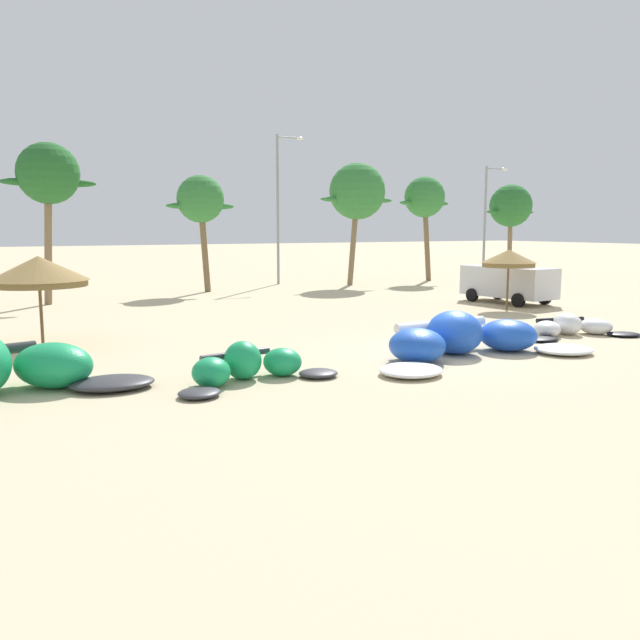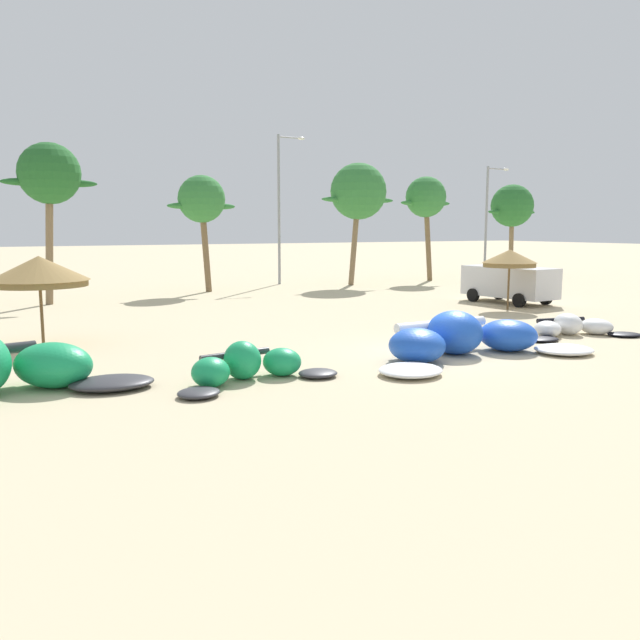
# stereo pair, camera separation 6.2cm
# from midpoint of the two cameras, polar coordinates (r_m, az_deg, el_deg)

# --- Properties ---
(ground_plane) EXTENTS (260.00, 260.00, 0.00)m
(ground_plane) POSITION_cam_midpoint_polar(r_m,az_deg,el_deg) (19.97, 9.94, -3.00)
(ground_plane) COLOR beige
(kite_left) EXTENTS (4.58, 2.37, 0.98)m
(kite_left) POSITION_cam_midpoint_polar(r_m,az_deg,el_deg) (16.36, -6.26, -4.05)
(kite_left) COLOR #333338
(kite_left) RESTS_ON ground
(kite_left_of_center) EXTENTS (8.06, 3.66, 1.32)m
(kite_left_of_center) POSITION_cam_midpoint_polar(r_m,az_deg,el_deg) (19.81, 12.59, -1.67)
(kite_left_of_center) COLOR white
(kite_left_of_center) RESTS_ON ground
(kite_center) EXTENTS (4.62, 2.67, 0.77)m
(kite_center) POSITION_cam_midpoint_polar(r_m,az_deg,el_deg) (24.76, 21.26, -0.61)
(kite_center) COLOR black
(kite_center) RESTS_ON ground
(beach_umbrella_near_van) EXTENTS (3.11, 3.11, 2.91)m
(beach_umbrella_near_van) POSITION_cam_midpoint_polar(r_m,az_deg,el_deg) (22.69, -23.30, 3.96)
(beach_umbrella_near_van) COLOR brown
(beach_umbrella_near_van) RESTS_ON ground
(beach_umbrella_middle) EXTENTS (2.51, 2.51, 2.80)m
(beach_umbrella_middle) POSITION_cam_midpoint_polar(r_m,az_deg,el_deg) (31.55, 16.32, 5.20)
(beach_umbrella_middle) COLOR brown
(beach_umbrella_middle) RESTS_ON ground
(parked_van) EXTENTS (2.49, 4.95, 1.84)m
(parked_van) POSITION_cam_midpoint_polar(r_m,az_deg,el_deg) (34.46, 16.15, 3.26)
(parked_van) COLOR silver
(parked_van) RESTS_ON ground
(palm_left) EXTENTS (4.48, 2.99, 7.93)m
(palm_left) POSITION_cam_midpoint_polar(r_m,az_deg,el_deg) (35.13, -22.56, 11.60)
(palm_left) COLOR #7F6647
(palm_left) RESTS_ON ground
(palm_left_of_gap) EXTENTS (4.15, 2.77, 6.85)m
(palm_left_of_gap) POSITION_cam_midpoint_polar(r_m,az_deg,el_deg) (39.32, -10.27, 10.24)
(palm_left_of_gap) COLOR brown
(palm_left_of_gap) RESTS_ON ground
(palm_center_left) EXTENTS (5.55, 3.70, 8.03)m
(palm_center_left) POSITION_cam_midpoint_polar(r_m,az_deg,el_deg) (43.77, 3.42, 11.10)
(palm_center_left) COLOR #7F6647
(palm_center_left) RESTS_ON ground
(palm_center_right) EXTENTS (4.30, 2.87, 7.39)m
(palm_center_right) POSITION_cam_midpoint_polar(r_m,az_deg,el_deg) (47.42, 9.29, 10.45)
(palm_center_right) COLOR brown
(palm_center_right) RESTS_ON ground
(palm_right_of_gap) EXTENTS (4.97, 3.31, 7.18)m
(palm_right_of_gap) POSITION_cam_midpoint_polar(r_m,az_deg,el_deg) (54.22, 16.50, 9.51)
(palm_right_of_gap) COLOR #7F6647
(palm_right_of_gap) RESTS_ON ground
(lamppost_west_center) EXTENTS (2.06, 0.24, 9.90)m
(lamppost_west_center) POSITION_cam_midpoint_polar(r_m,az_deg,el_deg) (44.34, -3.39, 10.30)
(lamppost_west_center) COLOR gray
(lamppost_west_center) RESTS_ON ground
(lamppost_east_center) EXTENTS (2.16, 0.24, 8.26)m
(lamppost_east_center) POSITION_cam_midpoint_polar(r_m,az_deg,el_deg) (50.39, 14.57, 8.85)
(lamppost_east_center) COLOR gray
(lamppost_east_center) RESTS_ON ground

